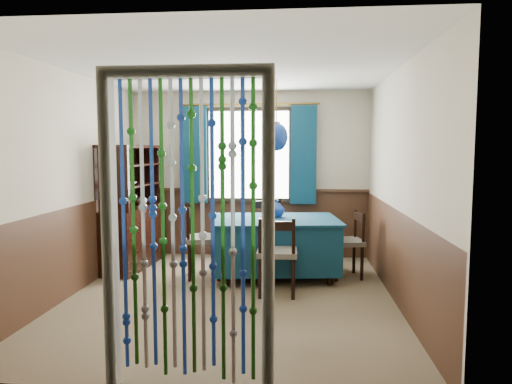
# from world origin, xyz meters

# --- Properties ---
(floor) EXTENTS (4.00, 4.00, 0.00)m
(floor) POSITION_xyz_m (0.00, 0.00, 0.00)
(floor) COLOR brown
(floor) RESTS_ON ground
(ceiling) EXTENTS (4.00, 4.00, 0.00)m
(ceiling) POSITION_xyz_m (0.00, 0.00, 2.50)
(ceiling) COLOR silver
(ceiling) RESTS_ON ground
(wall_back) EXTENTS (3.60, 0.00, 3.60)m
(wall_back) POSITION_xyz_m (0.00, 2.00, 1.25)
(wall_back) COLOR beige
(wall_back) RESTS_ON ground
(wall_front) EXTENTS (3.60, 0.00, 3.60)m
(wall_front) POSITION_xyz_m (0.00, -2.00, 1.25)
(wall_front) COLOR beige
(wall_front) RESTS_ON ground
(wall_left) EXTENTS (0.00, 4.00, 4.00)m
(wall_left) POSITION_xyz_m (-1.80, 0.00, 1.25)
(wall_left) COLOR beige
(wall_left) RESTS_ON ground
(wall_right) EXTENTS (0.00, 4.00, 4.00)m
(wall_right) POSITION_xyz_m (1.80, 0.00, 1.25)
(wall_right) COLOR beige
(wall_right) RESTS_ON ground
(wainscot_back) EXTENTS (3.60, 0.00, 3.60)m
(wainscot_back) POSITION_xyz_m (0.00, 1.99, 0.50)
(wainscot_back) COLOR #422719
(wainscot_back) RESTS_ON ground
(wainscot_front) EXTENTS (3.60, 0.00, 3.60)m
(wainscot_front) POSITION_xyz_m (0.00, -1.99, 0.50)
(wainscot_front) COLOR #422719
(wainscot_front) RESTS_ON ground
(wainscot_left) EXTENTS (0.00, 4.00, 4.00)m
(wainscot_left) POSITION_xyz_m (-1.79, 0.00, 0.50)
(wainscot_left) COLOR #422719
(wainscot_left) RESTS_ON ground
(wainscot_right) EXTENTS (0.00, 4.00, 4.00)m
(wainscot_right) POSITION_xyz_m (1.79, 0.00, 0.50)
(wainscot_right) COLOR #422719
(wainscot_right) RESTS_ON ground
(window) EXTENTS (1.32, 0.12, 1.42)m
(window) POSITION_xyz_m (0.00, 1.95, 1.55)
(window) COLOR black
(window) RESTS_ON wall_back
(doorway) EXTENTS (1.16, 0.12, 2.18)m
(doorway) POSITION_xyz_m (0.00, -1.94, 1.05)
(doorway) COLOR silver
(doorway) RESTS_ON ground
(dining_table) EXTENTS (1.69, 1.26, 0.76)m
(dining_table) POSITION_xyz_m (0.46, 0.86, 0.44)
(dining_table) COLOR #0E3349
(dining_table) RESTS_ON floor
(chair_near) EXTENTS (0.45, 0.43, 0.89)m
(chair_near) POSITION_xyz_m (0.51, 0.12, 0.48)
(chair_near) COLOR black
(chair_near) RESTS_ON floor
(chair_far) EXTENTS (0.57, 0.55, 0.93)m
(chair_far) POSITION_xyz_m (0.34, 1.51, 0.49)
(chair_far) COLOR black
(chair_far) RESTS_ON floor
(chair_left) EXTENTS (0.51, 0.53, 0.92)m
(chair_left) POSITION_xyz_m (-0.48, 0.77, 0.49)
(chair_left) COLOR black
(chair_left) RESTS_ON floor
(chair_right) EXTENTS (0.47, 0.48, 0.85)m
(chair_right) POSITION_xyz_m (1.39, 0.93, 0.45)
(chair_right) COLOR black
(chair_right) RESTS_ON floor
(sideboard) EXTENTS (0.56, 1.33, 1.69)m
(sideboard) POSITION_xyz_m (-1.56, 1.20, 0.59)
(sideboard) COLOR black
(sideboard) RESTS_ON floor
(pendant_lamp) EXTENTS (0.28, 0.28, 0.88)m
(pendant_lamp) POSITION_xyz_m (0.46, 0.86, 1.79)
(pendant_lamp) COLOR olive
(pendant_lamp) RESTS_ON ceiling
(vase_table) EXTENTS (0.23, 0.23, 0.21)m
(vase_table) POSITION_xyz_m (0.46, 0.99, 0.86)
(vase_table) COLOR navy
(vase_table) RESTS_ON dining_table
(bowl_shelf) EXTENTS (0.27, 0.27, 0.06)m
(bowl_shelf) POSITION_xyz_m (-1.50, 0.92, 1.19)
(bowl_shelf) COLOR beige
(bowl_shelf) RESTS_ON sideboard
(vase_sideboard) EXTENTS (0.21, 0.21, 0.17)m
(vase_sideboard) POSITION_xyz_m (-1.50, 1.45, 0.93)
(vase_sideboard) COLOR beige
(vase_sideboard) RESTS_ON sideboard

